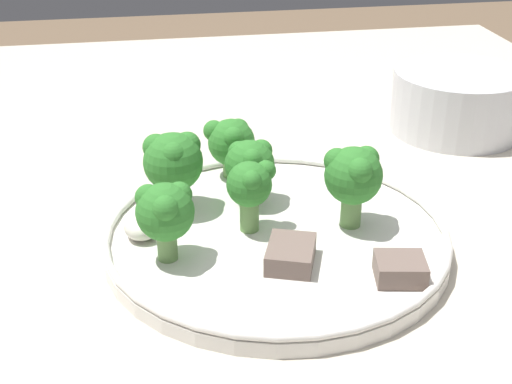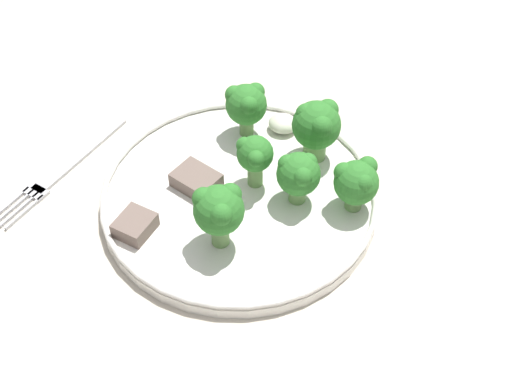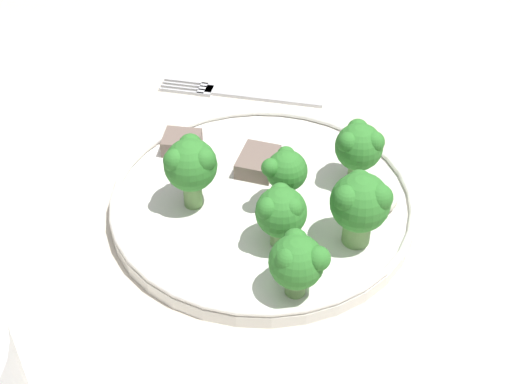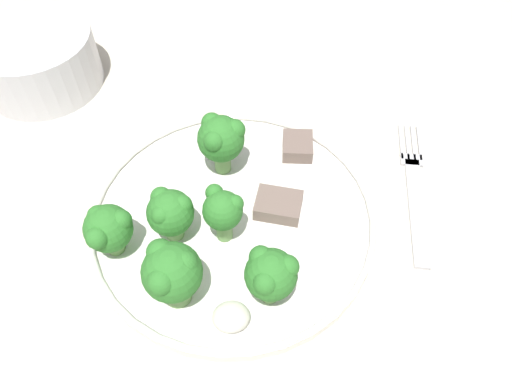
# 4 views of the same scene
# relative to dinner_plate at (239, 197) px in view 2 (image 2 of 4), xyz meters

# --- Properties ---
(table) EXTENTS (1.20, 1.00, 0.77)m
(table) POSITION_rel_dinner_plate_xyz_m (-0.05, -0.02, -0.11)
(table) COLOR beige
(table) RESTS_ON ground_plane
(dinner_plate) EXTENTS (0.28, 0.28, 0.02)m
(dinner_plate) POSITION_rel_dinner_plate_xyz_m (0.00, 0.00, 0.00)
(dinner_plate) COLOR white
(dinner_plate) RESTS_ON table
(fork) EXTENTS (0.06, 0.18, 0.00)m
(fork) POSITION_rel_dinner_plate_xyz_m (0.19, 0.01, -0.01)
(fork) COLOR silver
(fork) RESTS_ON table
(broccoli_floret_near_rim_left) EXTENTS (0.04, 0.04, 0.06)m
(broccoli_floret_near_rim_left) POSITION_rel_dinner_plate_xyz_m (-0.06, -0.01, 0.04)
(broccoli_floret_near_rim_left) COLOR #709E56
(broccoli_floret_near_rim_left) RESTS_ON dinner_plate
(broccoli_floret_center_left) EXTENTS (0.05, 0.05, 0.07)m
(broccoli_floret_center_left) POSITION_rel_dinner_plate_xyz_m (-0.00, 0.06, 0.05)
(broccoli_floret_center_left) COLOR #709E56
(broccoli_floret_center_left) RESTS_ON dinner_plate
(broccoli_floret_back_left) EXTENTS (0.05, 0.05, 0.07)m
(broccoli_floret_back_left) POSITION_rel_dinner_plate_xyz_m (-0.06, -0.08, 0.05)
(broccoli_floret_back_left) COLOR #709E56
(broccoli_floret_back_left) RESTS_ON dinner_plate
(broccoli_floret_front_left) EXTENTS (0.04, 0.04, 0.06)m
(broccoli_floret_front_left) POSITION_rel_dinner_plate_xyz_m (0.02, -0.09, 0.04)
(broccoli_floret_front_left) COLOR #709E56
(broccoli_floret_front_left) RESTS_ON dinner_plate
(broccoli_floret_center_back) EXTENTS (0.04, 0.04, 0.06)m
(broccoli_floret_center_back) POSITION_rel_dinner_plate_xyz_m (-0.11, -0.02, 0.04)
(broccoli_floret_center_back) COLOR #709E56
(broccoli_floret_center_back) RESTS_ON dinner_plate
(broccoli_floret_mid_cluster) EXTENTS (0.04, 0.04, 0.06)m
(broccoli_floret_mid_cluster) POSITION_rel_dinner_plate_xyz_m (-0.01, -0.02, 0.04)
(broccoli_floret_mid_cluster) COLOR #709E56
(broccoli_floret_mid_cluster) RESTS_ON dinner_plate
(meat_slice_front_slice) EXTENTS (0.05, 0.05, 0.02)m
(meat_slice_front_slice) POSITION_rel_dinner_plate_xyz_m (0.05, 0.00, 0.01)
(meat_slice_front_slice) COLOR #756056
(meat_slice_front_slice) RESTS_ON dinner_plate
(meat_slice_middle_slice) EXTENTS (0.04, 0.04, 0.02)m
(meat_slice_middle_slice) POSITION_rel_dinner_plate_xyz_m (0.08, 0.08, 0.01)
(meat_slice_middle_slice) COLOR #756056
(meat_slice_middle_slice) RESTS_ON dinner_plate
(sauce_dollop) EXTENTS (0.03, 0.03, 0.02)m
(sauce_dollop) POSITION_rel_dinner_plate_xyz_m (-0.01, -0.11, 0.01)
(sauce_dollop) COLOR silver
(sauce_dollop) RESTS_ON dinner_plate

